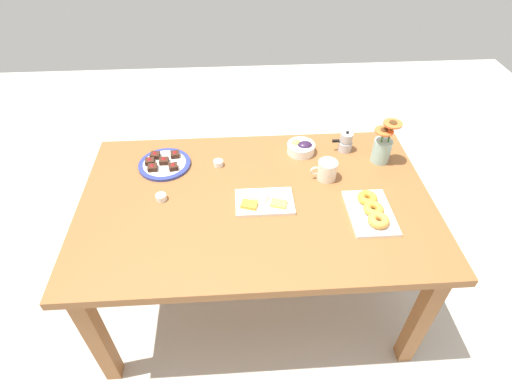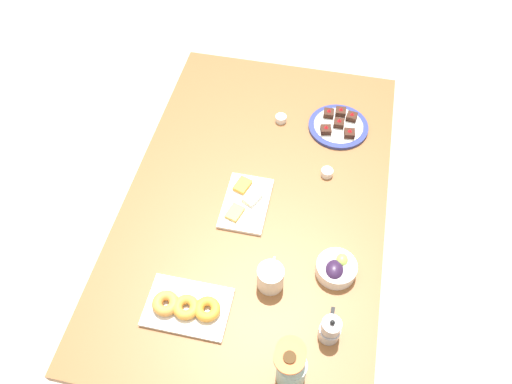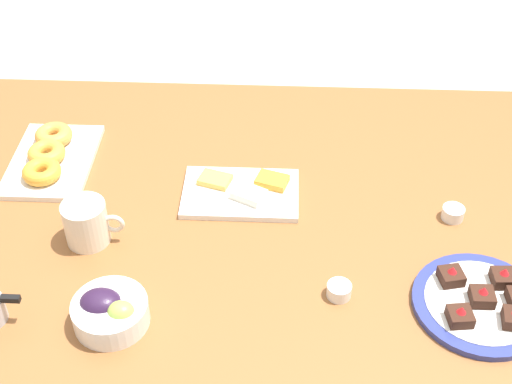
# 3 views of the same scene
# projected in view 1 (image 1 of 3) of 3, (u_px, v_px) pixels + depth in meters

# --- Properties ---
(ground_plane) EXTENTS (6.00, 6.00, 0.00)m
(ground_plane) POSITION_uv_depth(u_px,v_px,m) (256.00, 292.00, 2.31)
(ground_plane) COLOR #B7B2A8
(dining_table) EXTENTS (1.60, 1.00, 0.74)m
(dining_table) POSITION_uv_depth(u_px,v_px,m) (256.00, 212.00, 1.87)
(dining_table) COLOR brown
(dining_table) RESTS_ON ground_plane
(coffee_mug) EXTENTS (0.13, 0.09, 0.10)m
(coffee_mug) POSITION_uv_depth(u_px,v_px,m) (327.00, 170.00, 1.89)
(coffee_mug) COLOR silver
(coffee_mug) RESTS_ON dining_table
(grape_bowl) EXTENTS (0.14, 0.14, 0.07)m
(grape_bowl) POSITION_uv_depth(u_px,v_px,m) (301.00, 147.00, 2.06)
(grape_bowl) COLOR white
(grape_bowl) RESTS_ON dining_table
(cheese_platter) EXTENTS (0.26, 0.17, 0.03)m
(cheese_platter) POSITION_uv_depth(u_px,v_px,m) (264.00, 202.00, 1.78)
(cheese_platter) COLOR white
(cheese_platter) RESTS_ON dining_table
(croissant_platter) EXTENTS (0.19, 0.28, 0.05)m
(croissant_platter) POSITION_uv_depth(u_px,v_px,m) (372.00, 211.00, 1.73)
(croissant_platter) COLOR white
(croissant_platter) RESTS_ON dining_table
(jam_cup_honey) EXTENTS (0.05, 0.05, 0.03)m
(jam_cup_honey) POSITION_uv_depth(u_px,v_px,m) (161.00, 197.00, 1.80)
(jam_cup_honey) COLOR white
(jam_cup_honey) RESTS_ON dining_table
(jam_cup_berry) EXTENTS (0.05, 0.05, 0.03)m
(jam_cup_berry) POSITION_uv_depth(u_px,v_px,m) (218.00, 163.00, 1.99)
(jam_cup_berry) COLOR white
(jam_cup_berry) RESTS_ON dining_table
(dessert_plate) EXTENTS (0.26, 0.26, 0.05)m
(dessert_plate) POSITION_uv_depth(u_px,v_px,m) (164.00, 164.00, 1.99)
(dessert_plate) COLOR navy
(dessert_plate) RESTS_ON dining_table
(flower_vase) EXTENTS (0.12, 0.10, 0.23)m
(flower_vase) POSITION_uv_depth(u_px,v_px,m) (382.00, 148.00, 1.97)
(flower_vase) COLOR #99C1B7
(flower_vase) RESTS_ON dining_table
(moka_pot) EXTENTS (0.11, 0.07, 0.12)m
(moka_pot) POSITION_uv_depth(u_px,v_px,m) (346.00, 142.00, 2.06)
(moka_pot) COLOR #B7B7BC
(moka_pot) RESTS_ON dining_table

